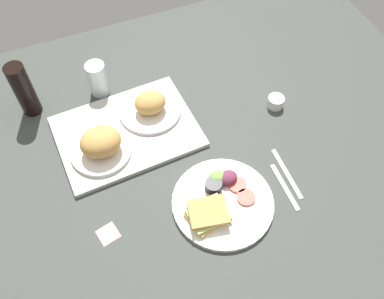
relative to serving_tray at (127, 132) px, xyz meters
The scene contains 11 objects.
ground_plane 24.67cm from the serving_tray, 53.98° to the right, with size 190.00×150.00×3.00cm, color #383D38.
serving_tray is the anchor object (origin of this frame).
bread_plate_near 12.09cm from the serving_tray, 150.41° to the right, with size 19.57×19.57×10.16cm.
bread_plate_far 11.67cm from the serving_tray, 24.60° to the left, with size 21.38×21.38×8.57cm.
plate_with_salad 39.86cm from the serving_tray, 63.53° to the right, with size 30.19×30.19×5.40cm.
drinking_glass 22.37cm from the serving_tray, 98.28° to the left, with size 6.70×6.70×12.79cm, color silver.
soda_bottle 36.20cm from the serving_tray, 140.90° to the left, with size 6.40×6.40×20.38cm, color black.
espresso_cup 52.01cm from the serving_tray, ahead, with size 5.60×5.60×4.00cm, color silver.
fork 54.09cm from the serving_tray, 44.75° to the right, with size 17.00×1.40×0.50cm, color #B7B7BC.
knife 53.63cm from the serving_tray, 39.45° to the right, with size 19.00×1.40×0.50cm, color #B7B7BC.
sticky_note 35.87cm from the serving_tray, 116.15° to the right, with size 5.60×5.60×0.12cm, color pink.
Camera 1 is at (-26.07, -65.06, 112.11)cm, focal length 39.10 mm.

